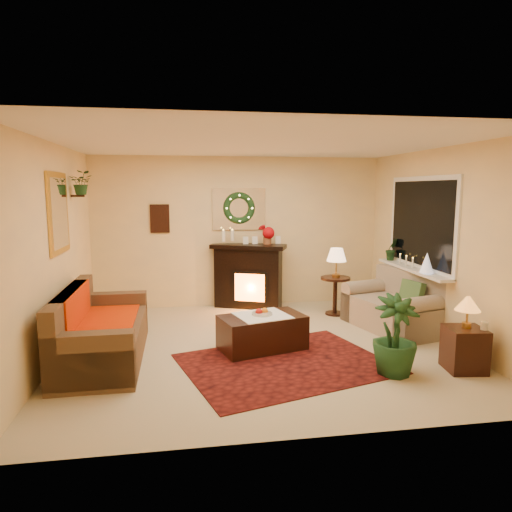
{
  "coord_description": "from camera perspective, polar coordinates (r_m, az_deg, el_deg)",
  "views": [
    {
      "loc": [
        -0.96,
        -5.65,
        2.04
      ],
      "look_at": [
        0.0,
        0.35,
        1.15
      ],
      "focal_mm": 32.0,
      "sensor_mm": 36.0,
      "label": 1
    }
  ],
  "objects": [
    {
      "name": "floor",
      "position": [
        6.08,
        0.53,
        -11.26
      ],
      "size": [
        5.0,
        5.0,
        0.0
      ],
      "primitive_type": "plane",
      "color": "beige",
      "rests_on": "ground"
    },
    {
      "name": "ceiling",
      "position": [
        5.76,
        0.57,
        13.91
      ],
      "size": [
        5.0,
        5.0,
        0.0
      ],
      "primitive_type": "plane",
      "color": "white",
      "rests_on": "ground"
    },
    {
      "name": "wall_back",
      "position": [
        7.99,
        -2.15,
        3.02
      ],
      "size": [
        5.0,
        5.0,
        0.0
      ],
      "primitive_type": "plane",
      "color": "#EFD88C",
      "rests_on": "ground"
    },
    {
      "name": "wall_front",
      "position": [
        3.61,
        6.53,
        -3.56
      ],
      "size": [
        5.0,
        5.0,
        0.0
      ],
      "primitive_type": "plane",
      "color": "#EFD88C",
      "rests_on": "ground"
    },
    {
      "name": "wall_left",
      "position": [
        5.9,
        -24.13,
        0.4
      ],
      "size": [
        4.5,
        4.5,
        0.0
      ],
      "primitive_type": "plane",
      "color": "#EFD88C",
      "rests_on": "ground"
    },
    {
      "name": "wall_right",
      "position": [
        6.67,
        22.25,
        1.34
      ],
      "size": [
        4.5,
        4.5,
        0.0
      ],
      "primitive_type": "plane",
      "color": "#EFD88C",
      "rests_on": "ground"
    },
    {
      "name": "area_rug",
      "position": [
        5.53,
        3.73,
        -13.29
      ],
      "size": [
        2.69,
        2.29,
        0.01
      ],
      "primitive_type": "cube",
      "rotation": [
        0.0,
        0.0,
        0.28
      ],
      "color": "#581810",
      "rests_on": "floor"
    },
    {
      "name": "sofa",
      "position": [
        5.83,
        -18.52,
        -8.14
      ],
      "size": [
        0.91,
        2.03,
        0.87
      ],
      "primitive_type": "cube",
      "rotation": [
        0.0,
        0.0,
        0.01
      ],
      "color": "#3E2716",
      "rests_on": "floor"
    },
    {
      "name": "red_throw",
      "position": [
        5.97,
        -18.65,
        -7.51
      ],
      "size": [
        0.79,
        1.28,
        0.02
      ],
      "primitive_type": "cube",
      "color": "red",
      "rests_on": "sofa"
    },
    {
      "name": "fireplace",
      "position": [
        7.91,
        -0.97,
        -2.53
      ],
      "size": [
        1.18,
        0.76,
        1.04
      ],
      "primitive_type": "cube",
      "rotation": [
        0.0,
        0.0,
        -0.39
      ],
      "color": "#352117",
      "rests_on": "floor"
    },
    {
      "name": "poinsettia",
      "position": [
        7.81,
        1.57,
        2.89
      ],
      "size": [
        0.21,
        0.21,
        0.21
      ],
      "primitive_type": "sphere",
      "color": "#B5050C",
      "rests_on": "fireplace"
    },
    {
      "name": "mantel_candle_a",
      "position": [
        7.73,
        -4.09,
        2.52
      ],
      "size": [
        0.06,
        0.06,
        0.19
      ],
      "primitive_type": "cylinder",
      "color": "beige",
      "rests_on": "fireplace"
    },
    {
      "name": "mantel_candle_b",
      "position": [
        7.79,
        -2.98,
        2.58
      ],
      "size": [
        0.06,
        0.06,
        0.18
      ],
      "primitive_type": "cylinder",
      "color": "silver",
      "rests_on": "fireplace"
    },
    {
      "name": "mantel_mirror",
      "position": [
        7.95,
        -2.15,
        5.88
      ],
      "size": [
        0.92,
        0.02,
        0.72
      ],
      "primitive_type": "cube",
      "color": "white",
      "rests_on": "wall_back"
    },
    {
      "name": "wreath",
      "position": [
        7.91,
        -2.11,
        6.01
      ],
      "size": [
        0.55,
        0.11,
        0.55
      ],
      "primitive_type": "torus",
      "rotation": [
        1.57,
        0.0,
        0.0
      ],
      "color": "#194719",
      "rests_on": "wall_back"
    },
    {
      "name": "wall_art",
      "position": [
        7.91,
        -11.93,
        4.6
      ],
      "size": [
        0.32,
        0.03,
        0.48
      ],
      "primitive_type": "cube",
      "color": "#381E11",
      "rests_on": "wall_back"
    },
    {
      "name": "gold_mirror",
      "position": [
        6.15,
        -23.48,
        4.94
      ],
      "size": [
        0.03,
        0.84,
        1.0
      ],
      "primitive_type": "cube",
      "color": "gold",
      "rests_on": "wall_left"
    },
    {
      "name": "hanging_plant",
      "position": [
        6.84,
        -20.89,
        7.2
      ],
      "size": [
        0.33,
        0.28,
        0.36
      ],
      "primitive_type": "imported",
      "color": "#194719",
      "rests_on": "wall_left"
    },
    {
      "name": "loveseat",
      "position": [
        7.01,
        16.77,
        -5.38
      ],
      "size": [
        1.19,
        1.62,
        0.84
      ],
      "primitive_type": "cube",
      "rotation": [
        0.0,
        0.0,
        0.27
      ],
      "color": "tan",
      "rests_on": "floor"
    },
    {
      "name": "window_frame",
      "position": [
        7.11,
        19.97,
        3.88
      ],
      "size": [
        0.03,
        1.86,
        1.36
      ],
      "primitive_type": "cube",
      "color": "white",
      "rests_on": "wall_right"
    },
    {
      "name": "window_glass",
      "position": [
        7.1,
        19.86,
        3.88
      ],
      "size": [
        0.02,
        1.7,
        1.22
      ],
      "primitive_type": "cube",
      "color": "black",
      "rests_on": "wall_right"
    },
    {
      "name": "window_sill",
      "position": [
        7.14,
        18.96,
        -1.56
      ],
      "size": [
        0.22,
        1.86,
        0.04
      ],
      "primitive_type": "cube",
      "color": "white",
      "rests_on": "wall_right"
    },
    {
      "name": "mini_tree",
      "position": [
        6.7,
        20.57,
        -0.79
      ],
      "size": [
        0.19,
        0.19,
        0.28
      ],
      "primitive_type": "cone",
      "color": "white",
      "rests_on": "window_sill"
    },
    {
      "name": "sill_plant",
      "position": [
        7.75,
        16.62,
        0.91
      ],
      "size": [
        0.26,
        0.21,
        0.48
      ],
      "primitive_type": "imported",
      "color": "black",
      "rests_on": "window_sill"
    },
    {
      "name": "side_table_round",
      "position": [
        7.6,
        9.85,
        -4.83
      ],
      "size": [
        0.58,
        0.58,
        0.62
      ],
      "primitive_type": "cylinder",
      "rotation": [
        0.0,
        0.0,
        0.24
      ],
      "color": "black",
      "rests_on": "floor"
    },
    {
      "name": "lamp_cream",
      "position": [
        7.5,
        10.01,
        -0.69
      ],
      "size": [
        0.32,
        0.32,
        0.49
      ],
      "primitive_type": "cone",
      "color": "#FFC48D",
      "rests_on": "side_table_round"
    },
    {
      "name": "end_table_square",
      "position": [
        5.76,
        24.63,
        -10.33
      ],
      "size": [
        0.45,
        0.45,
        0.5
      ],
      "primitive_type": "cube",
      "rotation": [
        0.0,
        0.0,
        -0.13
      ],
      "color": "#3A1A12",
      "rests_on": "floor"
    },
    {
      "name": "lamp_tiffany",
      "position": [
        5.65,
        24.95,
        -5.71
      ],
      "size": [
        0.28,
        0.28,
        0.41
      ],
      "primitive_type": "cone",
      "color": "orange",
      "rests_on": "end_table_square"
    },
    {
      "name": "coffee_table",
      "position": [
        5.92,
        0.78,
        -9.67
      ],
      "size": [
        1.18,
        0.85,
        0.44
      ],
      "primitive_type": "cube",
      "rotation": [
        0.0,
        0.0,
        0.28
      ],
      "color": "#4F2A16",
      "rests_on": "floor"
    },
    {
      "name": "fruit_bowl",
      "position": [
        5.87,
        0.75,
        -7.38
      ],
      "size": [
        0.26,
        0.26,
        0.06
      ],
      "primitive_type": "cylinder",
      "color": "beige",
      "rests_on": "coffee_table"
    },
    {
      "name": "floor_palm",
      "position": [
        5.32,
        16.96,
        -9.44
      ],
      "size": [
        1.61,
        1.61,
        2.68
      ],
      "primitive_type": "imported",
      "rotation": [
        0.0,
        0.0,
        0.08
      ],
      "color": "black",
      "rests_on": "floor"
    }
  ]
}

